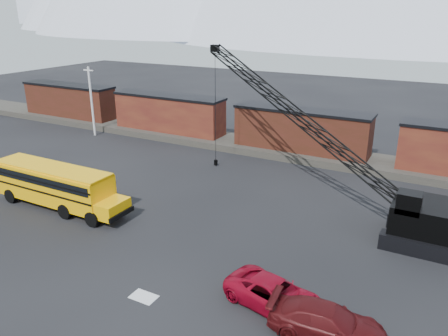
{
  "coord_description": "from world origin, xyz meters",
  "views": [
    {
      "loc": [
        13.19,
        -18.75,
        14.07
      ],
      "look_at": [
        -1.21,
        7.99,
        3.0
      ],
      "focal_mm": 35.0,
      "sensor_mm": 36.0,
      "label": 1
    }
  ],
  "objects_px": {
    "maroon_suv": "(327,322)",
    "school_bus": "(57,185)",
    "crawler_crane": "(297,116)",
    "red_pickup": "(275,295)"
  },
  "relations": [
    {
      "from": "red_pickup",
      "to": "maroon_suv",
      "type": "height_order",
      "value": "maroon_suv"
    },
    {
      "from": "maroon_suv",
      "to": "crawler_crane",
      "type": "distance_m",
      "value": 17.06
    },
    {
      "from": "school_bus",
      "to": "red_pickup",
      "type": "bearing_deg",
      "value": -9.94
    },
    {
      "from": "maroon_suv",
      "to": "crawler_crane",
      "type": "xyz_separation_m",
      "value": [
        -6.86,
        14.52,
        5.76
      ]
    },
    {
      "from": "school_bus",
      "to": "maroon_suv",
      "type": "xyz_separation_m",
      "value": [
        21.63,
        -4.11,
        -1.01
      ]
    },
    {
      "from": "maroon_suv",
      "to": "crawler_crane",
      "type": "height_order",
      "value": "crawler_crane"
    },
    {
      "from": "maroon_suv",
      "to": "crawler_crane",
      "type": "relative_size",
      "value": 0.24
    },
    {
      "from": "school_bus",
      "to": "red_pickup",
      "type": "xyz_separation_m",
      "value": [
        18.76,
        -3.29,
        -1.06
      ]
    },
    {
      "from": "maroon_suv",
      "to": "school_bus",
      "type": "bearing_deg",
      "value": 74.0
    },
    {
      "from": "red_pickup",
      "to": "maroon_suv",
      "type": "relative_size",
      "value": 0.98
    }
  ]
}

